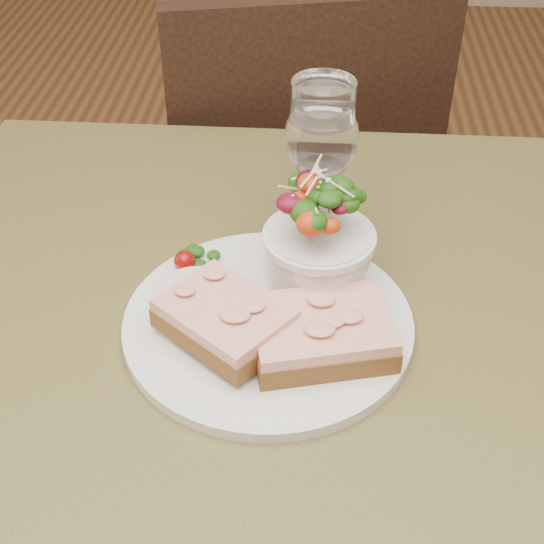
# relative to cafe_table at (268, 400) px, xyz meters

# --- Properties ---
(cafe_table) EXTENTS (0.80, 0.80, 0.75)m
(cafe_table) POSITION_rel_cafe_table_xyz_m (0.00, 0.00, 0.00)
(cafe_table) COLOR #4A3E1F
(cafe_table) RESTS_ON ground
(chair_far) EXTENTS (0.50, 0.50, 0.90)m
(chair_far) POSITION_rel_cafe_table_xyz_m (-0.01, 0.65, -0.36)
(chair_far) COLOR black
(chair_far) RESTS_ON ground
(dinner_plate) EXTENTS (0.28, 0.28, 0.01)m
(dinner_plate) POSITION_rel_cafe_table_xyz_m (0.00, 0.00, 0.11)
(dinner_plate) COLOR white
(dinner_plate) RESTS_ON cafe_table
(sandwich_front) EXTENTS (0.14, 0.12, 0.03)m
(sandwich_front) POSITION_rel_cafe_table_xyz_m (0.05, -0.03, 0.13)
(sandwich_front) COLOR #542F16
(sandwich_front) RESTS_ON dinner_plate
(sandwich_back) EXTENTS (0.14, 0.14, 0.03)m
(sandwich_back) POSITION_rel_cafe_table_xyz_m (-0.04, -0.03, 0.14)
(sandwich_back) COLOR #542F16
(sandwich_back) RESTS_ON dinner_plate
(ramekin) EXTENTS (0.07, 0.07, 0.04)m
(ramekin) POSITION_rel_cafe_table_xyz_m (-0.07, -0.00, 0.13)
(ramekin) COLOR silver
(ramekin) RESTS_ON dinner_plate
(salad_bowl) EXTENTS (0.10, 0.10, 0.13)m
(salad_bowl) POSITION_rel_cafe_table_xyz_m (0.05, 0.06, 0.17)
(salad_bowl) COLOR white
(salad_bowl) RESTS_ON dinner_plate
(garnish) EXTENTS (0.05, 0.04, 0.02)m
(garnish) POSITION_rel_cafe_table_xyz_m (-0.08, 0.08, 0.12)
(garnish) COLOR #13380A
(garnish) RESTS_ON dinner_plate
(wine_glass) EXTENTS (0.08, 0.08, 0.18)m
(wine_glass) POSITION_rel_cafe_table_xyz_m (0.04, 0.15, 0.22)
(wine_glass) COLOR white
(wine_glass) RESTS_ON cafe_table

